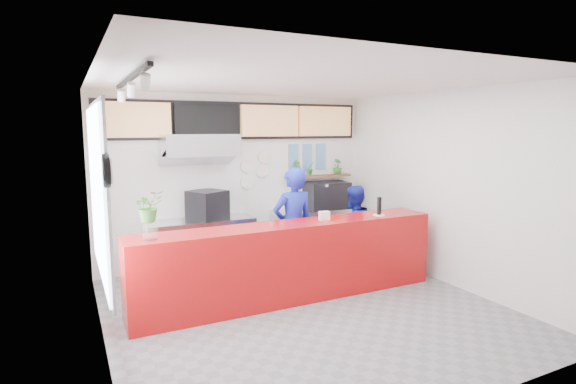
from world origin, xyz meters
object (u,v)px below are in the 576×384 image
object	(u,v)px
service_counter	(291,262)
espresso_machine	(327,195)
staff_center	(293,228)
panini_oven	(207,205)
pepper_mill	(379,206)
staff_right	(353,229)

from	to	relation	value
service_counter	espresso_machine	size ratio (longest dim) A/B	5.73
staff_center	panini_oven	bearing A→B (deg)	-57.55
espresso_machine	pepper_mill	size ratio (longest dim) A/B	2.95
panini_oven	staff_center	bearing A→B (deg)	-80.07
service_counter	espresso_machine	xyz separation A→B (m)	(1.67, 1.80, 0.60)
service_counter	panini_oven	bearing A→B (deg)	110.45
panini_oven	espresso_machine	xyz separation A→B (m)	(2.35, 0.00, 0.01)
staff_right	pepper_mill	xyz separation A→B (m)	(-0.01, -0.69, 0.51)
service_counter	espresso_machine	world-z (taller)	espresso_machine
staff_center	pepper_mill	xyz separation A→B (m)	(1.20, -0.53, 0.33)
panini_oven	espresso_machine	size ratio (longest dim) A/B	0.68
panini_oven	staff_right	world-z (taller)	staff_right
espresso_machine	staff_center	size ratio (longest dim) A/B	0.43
espresso_machine	pepper_mill	world-z (taller)	espresso_machine
panini_oven	staff_right	size ratio (longest dim) A/B	0.36
espresso_machine	staff_center	xyz separation A→B (m)	(-1.41, -1.35, -0.23)
service_counter	staff_right	distance (m)	1.61
service_counter	pepper_mill	bearing A→B (deg)	-2.86
service_counter	panini_oven	size ratio (longest dim) A/B	8.41
staff_right	service_counter	bearing A→B (deg)	12.34
espresso_machine	staff_center	distance (m)	1.96
pepper_mill	panini_oven	bearing A→B (deg)	138.76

